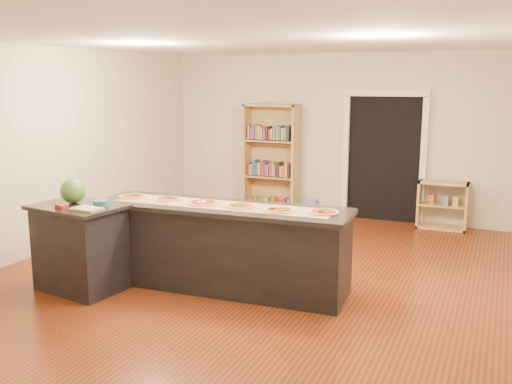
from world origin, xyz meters
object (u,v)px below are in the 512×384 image
at_px(waste_bin, 313,209).
at_px(bookshelf, 271,159).
at_px(side_counter, 81,247).
at_px(low_shelf, 442,205).
at_px(kitchen_island, 222,247).
at_px(watermelon, 73,191).

bearing_deg(waste_bin, bookshelf, 171.07).
distance_m(side_counter, low_shelf, 5.66).
bearing_deg(bookshelf, side_counter, -96.13).
bearing_deg(side_counter, bookshelf, 91.76).
relative_size(side_counter, bookshelf, 0.51).
bearing_deg(low_shelf, bookshelf, -179.85).
distance_m(kitchen_island, low_shelf, 4.31).
distance_m(bookshelf, waste_bin, 1.17).
bearing_deg(kitchen_island, low_shelf, 58.91).
height_order(bookshelf, watermelon, bookshelf).
xyz_separation_m(waste_bin, watermelon, (-1.44, -4.29, 0.96)).
relative_size(bookshelf, low_shelf, 2.52).
height_order(side_counter, waste_bin, side_counter).
bearing_deg(watermelon, bookshelf, 82.32).
bearing_deg(kitchen_island, bookshelf, 100.90).
distance_m(side_counter, bookshelf, 4.53).
height_order(side_counter, bookshelf, bookshelf).
relative_size(kitchen_island, watermelon, 10.46).
bearing_deg(bookshelf, kitchen_island, -75.87).
bearing_deg(kitchen_island, watermelon, -161.47).
distance_m(kitchen_island, waste_bin, 3.68).
distance_m(bookshelf, watermelon, 4.46).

